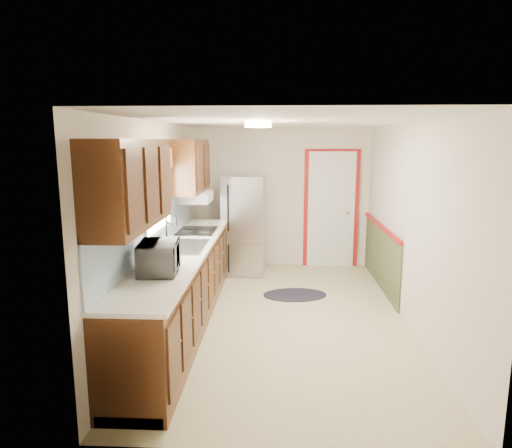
# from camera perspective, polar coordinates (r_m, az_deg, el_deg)

# --- Properties ---
(room_shell) EXTENTS (3.20, 5.20, 2.52)m
(room_shell) POSITION_cam_1_polar(r_m,az_deg,el_deg) (5.49, 3.47, 0.06)
(room_shell) COLOR #C3B989
(room_shell) RESTS_ON ground
(kitchen_run) EXTENTS (0.63, 4.00, 2.20)m
(kitchen_run) POSITION_cam_1_polar(r_m,az_deg,el_deg) (5.42, -9.75, -4.44)
(kitchen_run) COLOR #391D0D
(kitchen_run) RESTS_ON ground
(back_wall_trim) EXTENTS (1.12, 2.30, 2.08)m
(back_wall_trim) POSITION_cam_1_polar(r_m,az_deg,el_deg) (7.80, 10.59, 0.67)
(back_wall_trim) COLOR maroon
(back_wall_trim) RESTS_ON ground
(ceiling_fixture) EXTENTS (0.30, 0.30, 0.06)m
(ceiling_fixture) POSITION_cam_1_polar(r_m,az_deg,el_deg) (5.21, 0.26, 12.33)
(ceiling_fixture) COLOR #FFD88C
(ceiling_fixture) RESTS_ON room_shell
(microwave) EXTENTS (0.36, 0.56, 0.36)m
(microwave) POSITION_cam_1_polar(r_m,az_deg,el_deg) (4.45, -12.05, -3.70)
(microwave) COLOR white
(microwave) RESTS_ON kitchen_run
(refrigerator) EXTENTS (0.71, 0.70, 1.63)m
(refrigerator) POSITION_cam_1_polar(r_m,az_deg,el_deg) (7.52, -1.50, -0.09)
(refrigerator) COLOR #B7B7BC
(refrigerator) RESTS_ON ground
(rug) EXTENTS (0.97, 0.69, 0.01)m
(rug) POSITION_cam_1_polar(r_m,az_deg,el_deg) (6.63, 4.87, -8.81)
(rug) COLOR black
(rug) RESTS_ON ground
(cooktop) EXTENTS (0.51, 0.61, 0.02)m
(cooktop) POSITION_cam_1_polar(r_m,az_deg,el_deg) (6.38, -7.38, -0.84)
(cooktop) COLOR black
(cooktop) RESTS_ON kitchen_run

